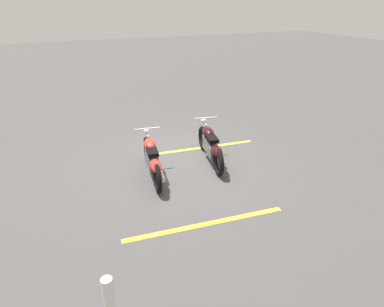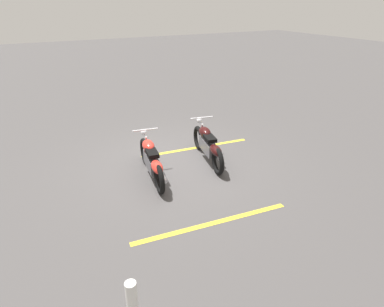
{
  "view_description": "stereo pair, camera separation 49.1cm",
  "coord_description": "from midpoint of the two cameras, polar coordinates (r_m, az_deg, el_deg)",
  "views": [
    {
      "loc": [
        7.25,
        -2.81,
        3.88
      ],
      "look_at": [
        0.96,
        0.0,
        0.65
      ],
      "focal_mm": 30.92,
      "sensor_mm": 36.0,
      "label": 1
    },
    {
      "loc": [
        7.03,
        -3.25,
        3.88
      ],
      "look_at": [
        0.96,
        0.0,
        0.65
      ],
      "focal_mm": 30.92,
      "sensor_mm": 36.0,
      "label": 2
    }
  ],
  "objects": [
    {
      "name": "parking_stripe_mid",
      "position": [
        6.43,
        1.4,
        -11.97
      ],
      "size": [
        0.44,
        3.2,
        0.01
      ],
      "primitive_type": "cube",
      "rotation": [
        0.0,
        0.0,
        1.47
      ],
      "color": "yellow",
      "rests_on": "ground"
    },
    {
      "name": "motorcycle_bright_foreground",
      "position": [
        7.8,
        -8.77,
        -1.17
      ],
      "size": [
        2.22,
        0.65,
        1.04
      ],
      "rotation": [
        0.0,
        0.0,
        2.99
      ],
      "color": "black",
      "rests_on": "ground"
    },
    {
      "name": "ground_plane",
      "position": [
        8.67,
        -4.63,
        -1.53
      ],
      "size": [
        60.0,
        60.0,
        0.0
      ],
      "primitive_type": "plane",
      "color": "#474444"
    },
    {
      "name": "motorcycle_dark_foreground",
      "position": [
        8.51,
        1.17,
        1.45
      ],
      "size": [
        2.21,
        0.71,
        1.04
      ],
      "rotation": [
        0.0,
        0.0,
        2.94
      ],
      "color": "black",
      "rests_on": "ground"
    },
    {
      "name": "parking_stripe_near",
      "position": [
        9.48,
        -0.8,
        0.99
      ],
      "size": [
        0.44,
        3.2,
        0.01
      ],
      "primitive_type": "cube",
      "rotation": [
        0.0,
        0.0,
        1.47
      ],
      "color": "yellow",
      "rests_on": "ground"
    }
  ]
}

